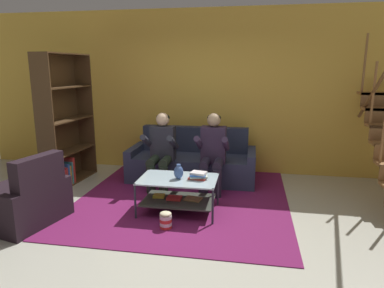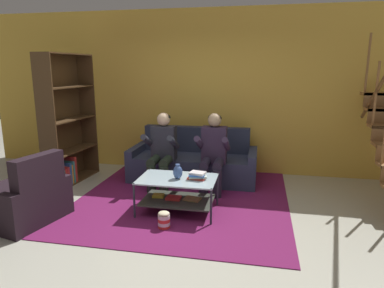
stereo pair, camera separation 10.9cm
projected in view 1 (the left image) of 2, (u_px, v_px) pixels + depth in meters
name	position (u px, v px, depth m)	size (l,w,h in m)	color
ground	(165.00, 225.00, 4.19)	(16.80, 16.80, 0.00)	#B7B6A6
back_partition	(198.00, 92.00, 6.24)	(8.40, 0.12, 2.90)	gold
couch	(192.00, 163.00, 5.86)	(2.12, 0.85, 0.87)	#2E344E
person_seated_left	(161.00, 148.00, 5.37)	(0.50, 0.58, 1.20)	#232E22
person_seated_right	(213.00, 150.00, 5.23)	(0.50, 0.58, 1.21)	#262031
coffee_table	(178.00, 190.00, 4.52)	(1.01, 0.64, 0.47)	#A8C1CB
area_rug	(185.00, 196.00, 5.13)	(3.00, 3.34, 0.01)	#6D1A4E
vase	(179.00, 172.00, 4.44)	(0.12, 0.12, 0.20)	#3B5695
book_stack	(198.00, 175.00, 4.44)	(0.26, 0.19, 0.10)	red
bookshelf	(63.00, 133.00, 5.58)	(0.40, 1.15, 2.11)	#4A331C
armchair	(22.00, 201.00, 4.23)	(1.08, 1.07, 0.88)	black
popcorn_tub	(166.00, 220.00, 4.08)	(0.15, 0.15, 0.21)	red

